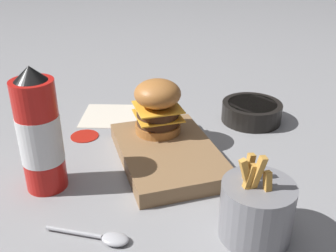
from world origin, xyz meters
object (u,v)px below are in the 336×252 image
serving_board (168,154)px  burger (158,106)px  spoon (106,238)px  fries_basket (256,209)px  side_bowl (252,111)px  ketchup_bottle (40,134)px

serving_board → burger: size_ratio=2.38×
spoon → fries_basket: bearing=17.1°
side_bowl → ketchup_bottle: bearing=105.7°
burger → fries_basket: (-0.34, -0.06, -0.04)m
side_bowl → spoon: side_bowl is taller
fries_basket → burger: bearing=10.9°
spoon → burger: bearing=90.0°
side_bowl → serving_board: bearing=115.4°
serving_board → fries_basket: 0.27m
burger → side_bowl: burger is taller
fries_basket → side_bowl: fries_basket is taller
fries_basket → ketchup_bottle: bearing=52.7°
serving_board → fries_basket: (-0.26, -0.07, 0.03)m
ketchup_bottle → fries_basket: size_ratio=1.56×
burger → fries_basket: size_ratio=0.79×
burger → serving_board: bearing=179.7°
burger → spoon: bearing=149.4°
burger → side_bowl: size_ratio=0.80×
serving_board → ketchup_bottle: 0.27m
side_bowl → spoon: bearing=127.4°
serving_board → side_bowl: size_ratio=1.91×
burger → spoon: (-0.28, 0.17, -0.09)m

